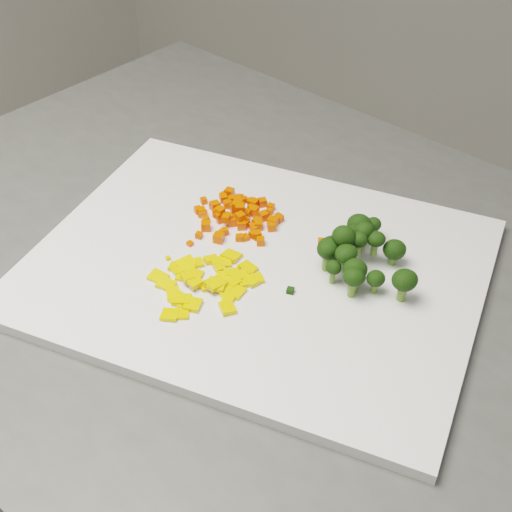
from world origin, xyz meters
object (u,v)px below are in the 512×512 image
Objects in this scene: counter_block at (262,491)px; carrot_pile at (234,211)px; broccoli_pile at (367,248)px; cutting_board at (256,267)px; pepper_pile at (203,278)px.

counter_block is 9.72× the size of carrot_pile.
broccoli_pile is at bearing 6.75° from carrot_pile.
cutting_board is 0.12m from broccoli_pile.
broccoli_pile is (0.10, 0.06, 0.04)m from cutting_board.
pepper_pile is at bearing -110.89° from cutting_board.
carrot_pile is 0.11m from pepper_pile.
pepper_pile is at bearing -67.77° from carrot_pile.
carrot_pile is 0.86× the size of pepper_pile.
carrot_pile is (-0.07, 0.04, 0.02)m from cutting_board.
pepper_pile reaches higher than counter_block.
carrot_pile is at bearing 112.23° from pepper_pile.
pepper_pile is 0.97× the size of broccoli_pile.
counter_block is 8.10× the size of broccoli_pile.
carrot_pile is 0.83× the size of broccoli_pile.
broccoli_pile reaches higher than carrot_pile.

